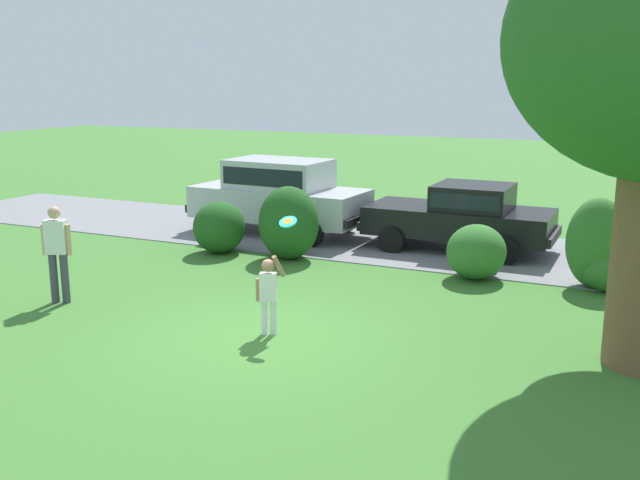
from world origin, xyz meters
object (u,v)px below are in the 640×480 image
object	(u,v)px
parked_sedan	(463,215)
parked_suv	(279,193)
child_thrower	(268,290)
frisbee	(288,222)
adult_onlooker	(57,249)

from	to	relation	value
parked_sedan	parked_suv	distance (m)	4.72
child_thrower	frisbee	distance (m)	1.10
parked_suv	child_thrower	distance (m)	7.49
adult_onlooker	parked_suv	bearing A→B (deg)	83.23
parked_suv	child_thrower	world-z (taller)	parked_suv
parked_suv	child_thrower	size ratio (longest dim) A/B	3.72
parked_suv	frisbee	bearing A→B (deg)	-60.90
parked_sedan	adult_onlooker	xyz separation A→B (m)	(-5.52, -6.97, 0.13)
frisbee	adult_onlooker	size ratio (longest dim) A/B	0.16
child_thrower	adult_onlooker	world-z (taller)	adult_onlooker
child_thrower	parked_suv	bearing A→B (deg)	116.65
parked_sedan	adult_onlooker	bearing A→B (deg)	-128.41
parked_suv	child_thrower	xyz separation A→B (m)	(3.36, -6.69, -0.36)
parked_sedan	child_thrower	size ratio (longest dim) A/B	3.43
parked_sedan	adult_onlooker	size ratio (longest dim) A/B	2.54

